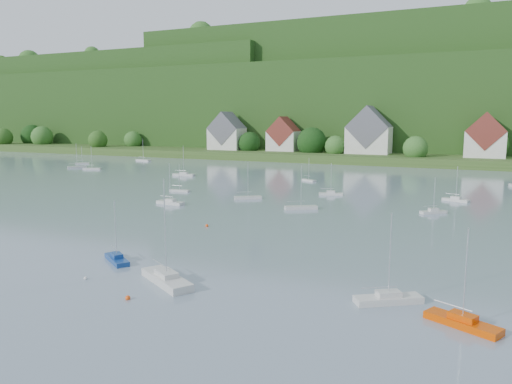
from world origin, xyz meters
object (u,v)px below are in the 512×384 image
near_sailboat_3 (388,298)px  near_sailboat_4 (167,278)px  near_sailboat_1 (117,258)px  near_sailboat_5 (462,321)px

near_sailboat_3 → near_sailboat_4: bearing=156.8°
near_sailboat_1 → near_sailboat_3: near_sailboat_3 is taller
near_sailboat_3 → near_sailboat_5: near_sailboat_3 is taller
near_sailboat_1 → near_sailboat_4: (9.59, -3.96, 0.10)m
near_sailboat_1 → near_sailboat_5: near_sailboat_5 is taller
near_sailboat_3 → near_sailboat_4: (-21.27, -3.77, 0.07)m
near_sailboat_1 → near_sailboat_4: size_ratio=0.68×
near_sailboat_1 → near_sailboat_4: bearing=12.2°
near_sailboat_3 → near_sailboat_5: bearing=-57.2°
near_sailboat_3 → near_sailboat_4: size_ratio=0.78×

